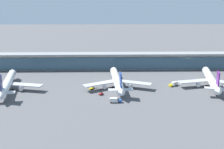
% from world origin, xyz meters
% --- Properties ---
extents(ground_plane, '(1200.00, 1200.00, 0.00)m').
position_xyz_m(ground_plane, '(0.00, 0.00, 0.00)').
color(ground_plane, '#515154').
extents(airliner_left_stand, '(47.48, 62.66, 16.83)m').
position_xyz_m(airliner_left_stand, '(-72.49, 1.91, 5.30)').
color(airliner_left_stand, white).
rests_on(airliner_left_stand, ground).
extents(airliner_centre_stand, '(48.54, 63.20, 16.83)m').
position_xyz_m(airliner_centre_stand, '(3.39, 7.17, 5.30)').
color(airliner_centre_stand, white).
rests_on(airliner_centre_stand, ground).
extents(airliner_right_stand, '(47.35, 62.55, 16.83)m').
position_xyz_m(airliner_right_stand, '(71.63, 7.48, 5.30)').
color(airliner_right_stand, white).
rests_on(airliner_right_stand, ground).
extents(service_truck_near_nose_red, '(3.30, 3.12, 2.05)m').
position_xyz_m(service_truck_near_nose_red, '(-7.69, -8.89, 0.87)').
color(service_truck_near_nose_red, '#B21E1E').
rests_on(service_truck_near_nose_red, ground).
extents(service_truck_mid_apron_yellow, '(7.30, 6.06, 3.10)m').
position_xyz_m(service_truck_mid_apron_yellow, '(45.12, 9.30, 1.69)').
color(service_truck_mid_apron_yellow, yellow).
rests_on(service_truck_mid_apron_yellow, ground).
extents(service_truck_by_tail_blue, '(7.31, 2.41, 3.10)m').
position_xyz_m(service_truck_by_tail_blue, '(0.86, -22.62, 1.69)').
color(service_truck_by_tail_blue, '#234C9E').
rests_on(service_truck_by_tail_blue, ground).
extents(service_truck_on_taxiway_yellow, '(4.79, 6.46, 2.70)m').
position_xyz_m(service_truck_on_taxiway_yellow, '(-14.40, 3.38, 0.81)').
color(service_truck_on_taxiway_yellow, yellow).
rests_on(service_truck_on_taxiway_yellow, ground).
extents(terminal_building, '(273.00, 12.80, 15.20)m').
position_xyz_m(terminal_building, '(0.00, 60.42, 7.87)').
color(terminal_building, beige).
rests_on(terminal_building, ground).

